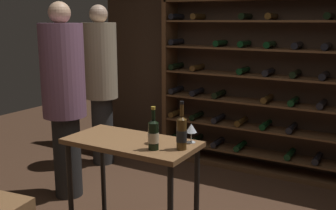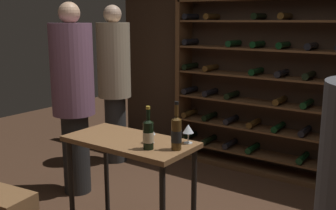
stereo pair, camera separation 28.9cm
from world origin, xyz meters
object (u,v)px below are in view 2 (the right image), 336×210
at_px(wine_bottle_amber_reserve, 176,133).
at_px(wine_rack, 294,91).
at_px(person_bystander_red_print, 114,77).
at_px(wine_glass_stemmed_center, 188,129).
at_px(person_host_in_suit, 73,91).
at_px(wine_bottle_gold_foil, 148,134).
at_px(wine_glass_stemmed_right, 150,131).
at_px(tasting_table, 130,154).

bearing_deg(wine_bottle_amber_reserve, wine_rack, 85.32).
relative_size(person_bystander_red_print, wine_bottle_amber_reserve, 5.58).
bearing_deg(wine_glass_stemmed_center, person_bystander_red_print, 147.08).
bearing_deg(person_bystander_red_print, wine_glass_stemmed_center, -130.45).
bearing_deg(wine_bottle_amber_reserve, person_host_in_suit, 164.45).
bearing_deg(person_bystander_red_print, person_host_in_suit, -169.62).
xyz_separation_m(wine_rack, person_bystander_red_print, (-2.08, -0.73, 0.08)).
bearing_deg(wine_bottle_gold_foil, wine_glass_stemmed_right, 123.38).
height_order(tasting_table, person_host_in_suit, person_host_in_suit).
relative_size(person_bystander_red_print, person_host_in_suit, 1.00).
xyz_separation_m(person_host_in_suit, wine_glass_stemmed_right, (1.34, -0.43, -0.12)).
relative_size(wine_bottle_amber_reserve, wine_glass_stemmed_right, 2.66).
distance_m(wine_rack, wine_bottle_gold_foil, 2.27).
relative_size(person_host_in_suit, wine_glass_stemmed_right, 14.79).
bearing_deg(wine_rack, wine_bottle_gold_foil, -98.92).
bearing_deg(tasting_table, wine_rack, 73.68).
relative_size(tasting_table, wine_bottle_amber_reserve, 2.92).
bearing_deg(wine_rack, person_host_in_suit, -136.26).
distance_m(wine_rack, wine_glass_stemmed_right, 2.16).
xyz_separation_m(wine_rack, person_host_in_suit, (-1.77, -1.69, 0.07)).
relative_size(tasting_table, wine_glass_stemmed_right, 7.75).
distance_m(person_host_in_suit, wine_bottle_amber_reserve, 1.66).
xyz_separation_m(tasting_table, wine_glass_stemmed_center, (0.44, 0.18, 0.23)).
xyz_separation_m(person_bystander_red_print, wine_bottle_amber_reserve, (1.90, -1.41, -0.09)).
xyz_separation_m(wine_rack, wine_bottle_amber_reserve, (-0.17, -2.14, -0.01)).
xyz_separation_m(tasting_table, person_host_in_suit, (-1.14, 0.44, 0.34)).
relative_size(wine_rack, person_host_in_suit, 1.51).
height_order(tasting_table, wine_bottle_gold_foil, wine_bottle_gold_foil).
distance_m(person_host_in_suit, wine_bottle_gold_foil, 1.52).
relative_size(person_bystander_red_print, wine_glass_stemmed_center, 13.46).
bearing_deg(person_host_in_suit, wine_bottle_amber_reserve, -39.22).
height_order(tasting_table, person_bystander_red_print, person_bystander_red_print).
bearing_deg(tasting_table, wine_glass_stemmed_center, 22.64).
xyz_separation_m(wine_bottle_amber_reserve, wine_glass_stemmed_right, (-0.26, 0.02, -0.03)).
height_order(person_bystander_red_print, wine_bottle_amber_reserve, person_bystander_red_print).
distance_m(person_host_in_suit, wine_glass_stemmed_right, 1.41).
bearing_deg(wine_glass_stemmed_right, wine_rack, 78.46).
xyz_separation_m(wine_rack, tasting_table, (-0.63, -2.14, -0.27)).
xyz_separation_m(person_bystander_red_print, wine_glass_stemmed_center, (1.89, -1.23, -0.11)).
bearing_deg(wine_bottle_gold_foil, wine_rack, 81.08).
relative_size(wine_bottle_gold_foil, wine_bottle_amber_reserve, 0.89).
distance_m(person_bystander_red_print, person_host_in_suit, 1.01).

